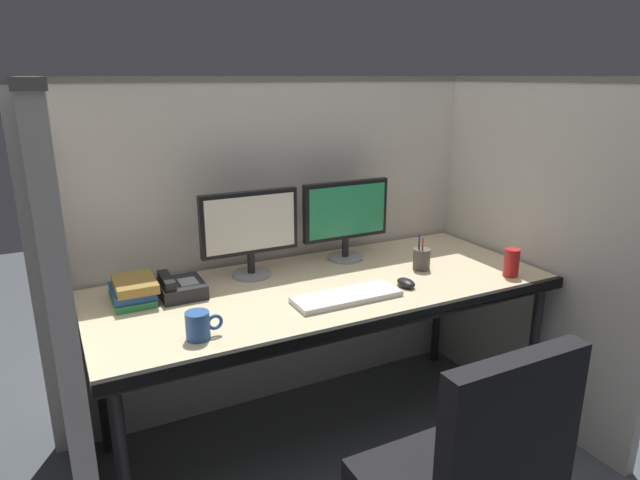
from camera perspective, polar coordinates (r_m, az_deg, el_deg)
name	(u,v)px	position (r m, az deg, el deg)	size (l,w,h in m)	color
ground_plane	(359,476)	(2.45, 4.04, -23.31)	(8.00, 8.00, 0.00)	#4C5156
cubicle_partition_rear	(283,245)	(2.66, -3.86, -0.52)	(2.21, 0.06, 1.57)	beige
cubicle_partition_left	(65,331)	(1.96, -24.96, -8.59)	(0.06, 1.41, 1.57)	beige
cubicle_partition_right	(519,247)	(2.79, 19.99, -0.69)	(0.06, 1.41, 1.57)	beige
desk	(327,296)	(2.31, 0.71, -5.86)	(1.90, 0.80, 0.74)	beige
monitor_left	(250,228)	(2.35, -7.30, 1.24)	(0.43, 0.17, 0.37)	gray
monitor_right	(346,215)	(2.55, 2.71, 2.62)	(0.43, 0.17, 0.37)	gray
keyboard_main	(346,297)	(2.15, 2.71, -5.91)	(0.43, 0.15, 0.02)	silver
computer_mouse	(406,283)	(2.29, 8.93, -4.42)	(0.06, 0.10, 0.04)	black
book_stack	(133,290)	(2.23, -18.84, -4.98)	(0.16, 0.22, 0.09)	#26723F
soda_can	(511,263)	(2.51, 19.28, -2.23)	(0.07, 0.07, 0.12)	red
pen_cup	(422,259)	(2.50, 10.51, -1.94)	(0.08, 0.08, 0.16)	#4C4742
coffee_mug	(199,325)	(1.87, -12.49, -8.66)	(0.13, 0.08, 0.09)	#264C8C
desk_phone	(180,288)	(2.24, -14.35, -4.82)	(0.17, 0.19, 0.09)	black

